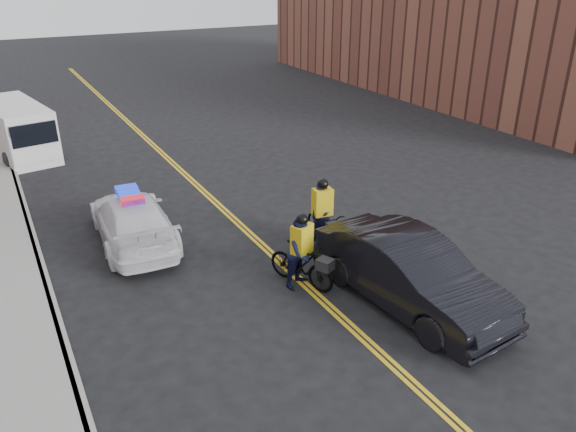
# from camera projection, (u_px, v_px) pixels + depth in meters

# --- Properties ---
(ground) EXTENTS (120.00, 120.00, 0.00)m
(ground) POSITION_uv_depth(u_px,v_px,m) (323.00, 302.00, 14.10)
(ground) COLOR black
(ground) RESTS_ON ground
(center_line_left) EXTENTS (0.10, 60.00, 0.01)m
(center_line_left) POSITION_uv_depth(u_px,v_px,m) (206.00, 195.00, 20.45)
(center_line_left) COLOR gold
(center_line_left) RESTS_ON ground
(center_line_right) EXTENTS (0.10, 60.00, 0.01)m
(center_line_right) POSITION_uv_depth(u_px,v_px,m) (210.00, 195.00, 20.52)
(center_line_right) COLOR gold
(center_line_right) RESTS_ON ground
(curb) EXTENTS (0.20, 60.00, 0.15)m
(curb) POSITION_uv_depth(u_px,v_px,m) (30.00, 228.00, 17.84)
(curb) COLOR gray
(curb) RESTS_ON ground
(building_across) EXTENTS (12.00, 30.00, 11.00)m
(building_across) POSITION_uv_depth(u_px,v_px,m) (469.00, 0.00, 35.77)
(building_across) COLOR brown
(building_across) RESTS_ON ground
(police_cruiser) EXTENTS (2.40, 5.21, 1.64)m
(police_cruiser) POSITION_uv_depth(u_px,v_px,m) (133.00, 220.00, 16.79)
(police_cruiser) COLOR white
(police_cruiser) RESTS_ON ground
(dark_sedan) EXTENTS (2.38, 5.58, 1.79)m
(dark_sedan) POSITION_uv_depth(u_px,v_px,m) (410.00, 273.00, 13.64)
(dark_sedan) COLOR black
(dark_sedan) RESTS_ON ground
(cargo_van) EXTENTS (2.85, 5.63, 2.25)m
(cargo_van) POSITION_uv_depth(u_px,v_px,m) (18.00, 131.00, 24.25)
(cargo_van) COLOR white
(cargo_van) RESTS_ON ground
(cyclist_near) EXTENTS (0.99, 2.23, 2.12)m
(cyclist_near) POSITION_uv_depth(u_px,v_px,m) (322.00, 223.00, 16.63)
(cyclist_near) COLOR black
(cyclist_near) RESTS_ON ground
(cyclist_far) EXTENTS (1.33, 2.08, 2.04)m
(cyclist_far) POSITION_uv_depth(u_px,v_px,m) (302.00, 258.00, 14.53)
(cyclist_far) COLOR black
(cyclist_far) RESTS_ON ground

